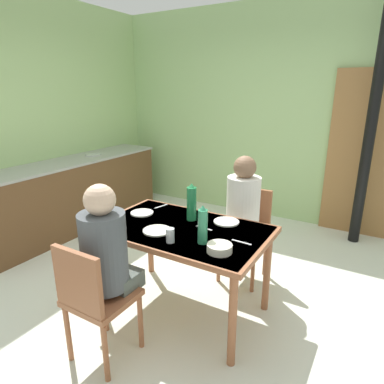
{
  "coord_description": "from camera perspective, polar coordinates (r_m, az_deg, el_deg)",
  "views": [
    {
      "loc": [
        1.51,
        -2.2,
        1.78
      ],
      "look_at": [
        0.23,
        -0.02,
        0.99
      ],
      "focal_mm": 31.24,
      "sensor_mm": 36.0,
      "label": 1
    }
  ],
  "objects": [
    {
      "name": "chair_far_diner",
      "position": [
        3.25,
        9.32,
        -6.11
      ],
      "size": [
        0.4,
        0.4,
        0.87
      ],
      "rotation": [
        0.0,
        0.0,
        3.14
      ],
      "color": "#955737",
      "rests_on": "ground_plane"
    },
    {
      "name": "water_bottle_green_far",
      "position": [
        2.72,
        -0.07,
        -1.84
      ],
      "size": [
        0.08,
        0.08,
        0.31
      ],
      "color": "#207D45",
      "rests_on": "dining_table"
    },
    {
      "name": "person_near_diner",
      "position": [
        2.27,
        -14.55,
        -9.32
      ],
      "size": [
        0.3,
        0.37,
        0.77
      ],
      "color": "#4F5952",
      "rests_on": "ground_plane"
    },
    {
      "name": "dinner_plate_near_left",
      "position": [
        2.56,
        -6.0,
        -6.56
      ],
      "size": [
        0.21,
        0.21,
        0.01
      ],
      "primitive_type": "cylinder",
      "color": "white",
      "rests_on": "dining_table"
    },
    {
      "name": "cutlery_knife_near",
      "position": [
        2.62,
        -12.54,
        -6.44
      ],
      "size": [
        0.06,
        0.15,
        0.0
      ],
      "primitive_type": "cube",
      "rotation": [
        0.0,
        0.0,
        1.26
      ],
      "color": "silver",
      "rests_on": "dining_table"
    },
    {
      "name": "ground_plane",
      "position": [
        3.21,
        -3.44,
        -16.37
      ],
      "size": [
        6.1,
        6.1,
        0.0
      ],
      "primitive_type": "plane",
      "color": "silver"
    },
    {
      "name": "serving_bowl_center",
      "position": [
        2.25,
        4.73,
        -9.53
      ],
      "size": [
        0.17,
        0.17,
        0.05
      ],
      "primitive_type": "cylinder",
      "color": "#ECE7CD",
      "rests_on": "dining_table"
    },
    {
      "name": "cutlery_fork_near",
      "position": [
        2.4,
        8.47,
        -8.48
      ],
      "size": [
        0.15,
        0.02,
        0.0
      ],
      "primitive_type": "cube",
      "rotation": [
        0.0,
        0.0,
        3.09
      ],
      "color": "silver",
      "rests_on": "dining_table"
    },
    {
      "name": "wall_back",
      "position": [
        4.8,
        12.45,
        12.79
      ],
      "size": [
        4.75,
        0.1,
        2.86
      ],
      "primitive_type": "cube",
      "color": "#A3C884",
      "rests_on": "ground_plane"
    },
    {
      "name": "chair_near_diner",
      "position": [
        2.33,
        -16.46,
        -16.8
      ],
      "size": [
        0.4,
        0.4,
        0.87
      ],
      "color": "#955737",
      "rests_on": "ground_plane"
    },
    {
      "name": "wall_left",
      "position": [
        4.71,
        -23.55,
        11.7
      ],
      "size": [
        0.1,
        3.52,
        2.86
      ],
      "primitive_type": "cube",
      "color": "#A4C780",
      "rests_on": "ground_plane"
    },
    {
      "name": "dining_table",
      "position": [
        2.65,
        -1.66,
        -7.62
      ],
      "size": [
        1.33,
        0.83,
        0.74
      ],
      "color": "#955737",
      "rests_on": "ground_plane"
    },
    {
      "name": "cutlery_knife_far",
      "position": [
        3.08,
        -5.32,
        -2.46
      ],
      "size": [
        0.05,
        0.15,
        0.0
      ],
      "primitive_type": "cube",
      "rotation": [
        0.0,
        0.0,
        1.32
      ],
      "color": "silver",
      "rests_on": "dining_table"
    },
    {
      "name": "cutlery_fork_far",
      "position": [
        2.6,
        2.07,
        -6.17
      ],
      "size": [
        0.15,
        0.03,
        0.0
      ],
      "primitive_type": "cube",
      "rotation": [
        0.0,
        0.0,
        6.16
      ],
      "color": "silver",
      "rests_on": "dining_table"
    },
    {
      "name": "door_wooden",
      "position": [
        4.54,
        27.11,
        5.58
      ],
      "size": [
        0.8,
        0.05,
        2.0
      ],
      "primitive_type": "cube",
      "color": "olive",
      "rests_on": "ground_plane"
    },
    {
      "name": "person_far_diner",
      "position": [
        3.03,
        8.62,
        -2.08
      ],
      "size": [
        0.3,
        0.37,
        0.77
      ],
      "rotation": [
        0.0,
        0.0,
        3.14
      ],
      "color": "silver",
      "rests_on": "ground_plane"
    },
    {
      "name": "drinking_glass_by_near_diner",
      "position": [
        2.37,
        -3.75,
        -7.4
      ],
      "size": [
        0.06,
        0.06,
        0.1
      ],
      "primitive_type": "cylinder",
      "color": "silver",
      "rests_on": "dining_table"
    },
    {
      "name": "water_bottle_green_near",
      "position": [
        2.32,
        1.84,
        -5.74
      ],
      "size": [
        0.07,
        0.07,
        0.28
      ],
      "color": "#349364",
      "rests_on": "dining_table"
    },
    {
      "name": "stove_pipe_column",
      "position": [
        4.21,
        28.35,
        10.56
      ],
      "size": [
        0.12,
        0.12,
        2.86
      ],
      "primitive_type": "cylinder",
      "color": "black",
      "rests_on": "ground_plane"
    },
    {
      "name": "dinner_plate_far_center",
      "position": [
        2.72,
        5.89,
        -5.08
      ],
      "size": [
        0.21,
        0.21,
        0.01
      ],
      "primitive_type": "cylinder",
      "color": "white",
      "rests_on": "dining_table"
    },
    {
      "name": "kitchen_counter",
      "position": [
        4.64,
        -19.53,
        -0.28
      ],
      "size": [
        0.61,
        2.65,
        0.91
      ],
      "color": "brown",
      "rests_on": "ground_plane"
    },
    {
      "name": "dinner_plate_near_right",
      "position": [
        2.93,
        -8.54,
        -3.54
      ],
      "size": [
        0.2,
        0.2,
        0.01
      ],
      "primitive_type": "cylinder",
      "color": "white",
      "rests_on": "dining_table"
    }
  ]
}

